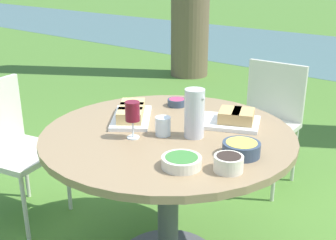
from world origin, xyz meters
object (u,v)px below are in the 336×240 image
Objects in this scene: dining_table at (168,155)px; wine_glass at (132,113)px; chair_far_back at (268,114)px; water_pitcher at (194,113)px; chair_near_left at (10,141)px.

wine_glass reaches higher than dining_table.
dining_table is 1.40× the size of chair_far_back.
dining_table is 0.28m from water_pitcher.
dining_table is 1.40× the size of chair_near_left.
wine_glass is at bearing -137.07° from water_pitcher.
chair_near_left is at bearing -124.38° from chair_far_back.
chair_near_left is 1.78m from chair_far_back.
dining_table is at bearing -168.35° from water_pitcher.
chair_near_left is 4.96× the size of wine_glass.
dining_table is 5.31× the size of water_pitcher.
chair_near_left is 1.00× the size of chair_far_back.
water_pitcher reaches higher than wine_glass.
chair_far_back is 4.96× the size of wine_glass.
dining_table is 6.94× the size of wine_glass.
chair_near_left is 1.29m from water_pitcher.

